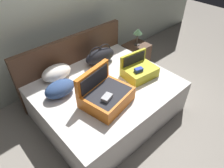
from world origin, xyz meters
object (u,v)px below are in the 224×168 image
object	(u,v)px
duffel_bag	(100,56)
table_lamp	(138,32)
nightstand	(136,57)
hard_case_large	(106,95)
hard_case_medium	(139,70)
pillow_center_head	(56,73)
pillow_near_headboard	(60,89)
bed	(107,99)

from	to	relation	value
duffel_bag	table_lamp	world-z (taller)	duffel_bag
table_lamp	nightstand	bearing A→B (deg)	180.00
hard_case_large	duffel_bag	world-z (taller)	hard_case_large
nightstand	table_lamp	distance (m)	0.52
nightstand	hard_case_medium	bearing A→B (deg)	-136.31
duffel_bag	pillow_center_head	world-z (taller)	duffel_bag
hard_case_large	table_lamp	bearing A→B (deg)	17.13
hard_case_large	hard_case_medium	world-z (taller)	hard_case_large
pillow_near_headboard	hard_case_large	bearing A→B (deg)	-56.40
hard_case_medium	duffel_bag	distance (m)	0.69
hard_case_medium	pillow_near_headboard	xyz separation A→B (m)	(-1.09, 0.43, 0.00)
bed	pillow_center_head	world-z (taller)	pillow_center_head
table_lamp	hard_case_medium	bearing A→B (deg)	-136.31
bed	pillow_near_headboard	distance (m)	0.74
hard_case_medium	table_lamp	distance (m)	1.01
pillow_near_headboard	table_lamp	xyz separation A→B (m)	(1.81, 0.26, 0.14)
hard_case_large	pillow_center_head	world-z (taller)	hard_case_large
bed	pillow_center_head	size ratio (longest dim) A/B	4.28
bed	nightstand	size ratio (longest dim) A/B	3.72
table_lamp	bed	bearing A→B (deg)	-156.54
pillow_near_headboard	bed	bearing A→B (deg)	-25.54
duffel_bag	nightstand	bearing A→B (deg)	1.94
duffel_bag	pillow_center_head	size ratio (longest dim) A/B	1.21
hard_case_large	pillow_near_headboard	size ratio (longest dim) A/B	1.57
table_lamp	pillow_near_headboard	bearing A→B (deg)	-171.79
hard_case_medium	bed	bearing A→B (deg)	169.98
pillow_near_headboard	nightstand	distance (m)	1.87
duffel_bag	pillow_near_headboard	bearing A→B (deg)	-165.48
hard_case_large	nightstand	bearing A→B (deg)	17.13
bed	duffel_bag	size ratio (longest dim) A/B	3.53
hard_case_medium	pillow_center_head	size ratio (longest dim) A/B	1.13
hard_case_medium	pillow_center_head	world-z (taller)	hard_case_medium
hard_case_large	nightstand	size ratio (longest dim) A/B	1.30
hard_case_medium	pillow_near_headboard	bearing A→B (deg)	165.23
duffel_bag	hard_case_medium	bearing A→B (deg)	-73.12
hard_case_medium	pillow_center_head	bearing A→B (deg)	147.37
pillow_near_headboard	pillow_center_head	distance (m)	0.37
hard_case_medium	nightstand	distance (m)	1.07
pillow_center_head	hard_case_medium	bearing A→B (deg)	-39.42
hard_case_large	duffel_bag	distance (m)	0.93
bed	nightstand	xyz separation A→B (m)	(1.23, 0.54, -0.01)
hard_case_large	hard_case_medium	distance (m)	0.74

